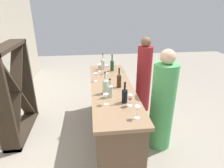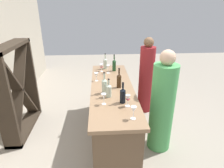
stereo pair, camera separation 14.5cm
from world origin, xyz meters
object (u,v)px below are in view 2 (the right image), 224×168
Objects in this scene: wine_bottle_second_left_clear_pale at (109,90)px; wine_bottle_second_right_amber_brown at (119,80)px; wine_glass_near_center at (128,99)px; person_left_guest at (146,78)px; wine_glass_far_left at (104,96)px; wine_bottle_center_clear_pale at (104,85)px; wine_glass_far_right at (96,75)px; wine_rack at (18,90)px; wine_bottle_far_right_clear_pale at (105,63)px; person_center_guest at (162,106)px; wine_glass_near_left at (134,110)px; wine_bottle_leftmost_near_black at (123,95)px; wine_bottle_rightmost_olive_green at (114,65)px; wine_glass_far_center at (101,67)px; wine_glass_near_right at (108,67)px.

wine_bottle_second_right_amber_brown reaches higher than wine_bottle_second_left_clear_pale.
wine_glass_near_center is 1.68m from person_left_guest.
person_left_guest is (1.46, -0.94, -0.32)m from wine_glass_far_left.
wine_bottle_second_left_clear_pale is 0.84× the size of wine_bottle_center_clear_pale.
wine_glass_far_left is at bearing 154.72° from wine_bottle_second_right_amber_brown.
wine_glass_far_left is at bearing -172.92° from wine_glass_far_right.
wine_rack is 1.42m from wine_glass_far_right.
wine_bottle_far_right_clear_pale is 1.53m from wine_glass_far_left.
wine_bottle_second_right_amber_brown is 0.48m from wine_glass_far_right.
wine_glass_near_left is at bearing 66.12° from person_center_guest.
wine_glass_near_left is 1.31m from wine_glass_far_right.
wine_bottle_leftmost_near_black reaches higher than wine_glass_far_left.
person_center_guest reaches higher than wine_glass_near_left.
wine_bottle_far_right_clear_pale is (0.62, -1.57, 0.28)m from wine_rack.
wine_rack reaches higher than wine_glass_near_center.
wine_bottle_rightmost_olive_green is 2.21× the size of wine_glass_far_center.
wine_glass_near_center is 0.10× the size of person_center_guest.
wine_bottle_leftmost_near_black is at bearing 28.17° from wine_glass_near_center.
wine_bottle_far_right_clear_pale is at bearing 8.53° from wine_glass_near_center.
wine_rack is 0.99× the size of person_center_guest.
wine_glass_far_center is (1.01, 0.03, -0.03)m from wine_bottle_center_clear_pale.
person_center_guest is at bearing -114.71° from wine_bottle_second_right_amber_brown.
wine_glass_far_right is 1.22m from person_center_guest.
person_left_guest is 0.99× the size of person_center_guest.
wine_bottle_rightmost_olive_green is 1.35m from person_center_guest.
wine_glass_far_right is at bearing 23.68° from wine_bottle_leftmost_near_black.
wine_glass_far_right is at bearing -12.77° from person_center_guest.
wine_bottle_center_clear_pale reaches higher than wine_bottle_far_right_clear_pale.
person_center_guest is (0.25, -0.90, -0.32)m from wine_glass_far_left.
wine_glass_far_left is at bearing 39.89° from person_left_guest.
wine_bottle_rightmost_olive_green is at bearing -74.82° from wine_rack.
wine_rack is 2.50m from person_left_guest.
wine_bottle_second_right_amber_brown is at bearing -168.40° from wine_glass_near_right.
wine_bottle_center_clear_pale is 0.52m from wine_glass_far_right.
wine_bottle_second_right_amber_brown is 2.00× the size of wine_glass_near_center.
wine_rack reaches higher than wine_bottle_second_left_clear_pale.
wine_glass_far_right is 0.09× the size of person_left_guest.
wine_bottle_second_left_clear_pale is 1.14m from wine_glass_far_center.
wine_bottle_center_clear_pale is 2.03× the size of wine_glass_near_right.
person_center_guest is at bearing -141.51° from wine_glass_near_right.
wine_bottle_second_left_clear_pale is 1.54m from person_left_guest.
wine_rack is 10.92× the size of wine_glass_far_right.
wine_glass_near_left is at bearing -175.61° from wine_glass_near_center.
wine_glass_near_right is 1.06× the size of wine_glass_far_left.
wine_rack is 9.99× the size of wine_glass_near_left.
wine_bottle_second_right_amber_brown is at bearing 4.73° from wine_glass_near_left.
person_center_guest is at bearing 71.16° from person_left_guest.
wine_glass_far_center is (-0.02, 0.25, -0.03)m from wine_bottle_rightmost_olive_green.
wine_bottle_second_left_clear_pale is 1.81× the size of wine_glass_far_left.
wine_rack reaches higher than wine_bottle_second_right_amber_brown.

